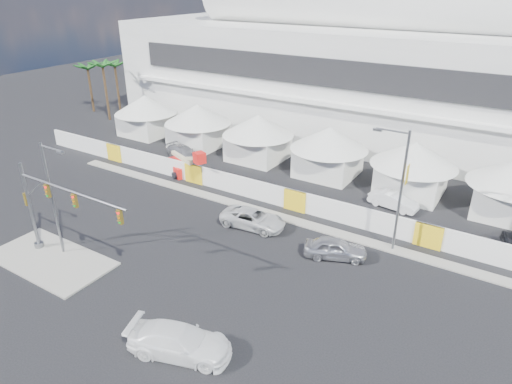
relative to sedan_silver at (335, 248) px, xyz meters
The scene contains 16 objects.
ground 15.31m from the sedan_silver, 143.68° to the right, with size 160.00×160.00×0.00m, color black.
median_island 21.94m from the sedan_silver, 146.65° to the right, with size 10.00×5.00×0.15m, color gray.
far_curb 8.45m from the sedan_silver, 24.16° to the left, with size 80.00×1.20×0.12m, color gray.
stadium 33.77m from the sedan_silver, 96.35° to the left, with size 80.00×24.80×21.98m.
tent_row 19.20m from the sedan_silver, 128.33° to the left, with size 53.40×8.40×5.40m.
hoarding_fence 8.34m from the sedan_silver, 139.24° to the left, with size 70.00×0.25×2.00m, color white.
palm_cluster 50.51m from the sedan_silver, 155.93° to the left, with size 10.60×10.60×8.55m.
sedan_silver is the anchor object (origin of this frame).
pickup_curb 7.99m from the sedan_silver, behind, with size 5.71×2.63×1.59m, color silver.
pickup_near 14.50m from the sedan_silver, 104.15° to the right, with size 6.05×2.46×1.76m, color white.
lot_car_a 10.82m from the sedan_silver, 83.31° to the left, with size 4.61×1.61×1.52m, color white.
lot_car_c 26.26m from the sedan_silver, 156.49° to the left, with size 4.96×2.02×1.44m, color #B3B4B8.
traffic_mast 21.71m from the sedan_silver, 147.82° to the right, with size 11.30×0.70×7.21m.
streetlight_median 21.60m from the sedan_silver, 149.08° to the right, with size 2.50×0.25×9.03m.
streetlight_curb 6.84m from the sedan_silver, 46.57° to the left, with size 2.93×0.66×9.91m.
boom_lift 21.84m from the sedan_silver, 162.83° to the left, with size 8.16×3.15×4.00m.
Camera 1 is at (23.07, -19.55, 19.70)m, focal length 32.00 mm.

